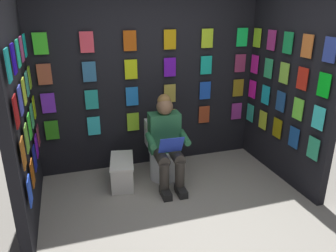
# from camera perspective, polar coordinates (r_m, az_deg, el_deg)

# --- Properties ---
(ground_plane) EXTENTS (30.00, 30.00, 0.00)m
(ground_plane) POSITION_cam_1_polar(r_m,az_deg,el_deg) (3.61, 4.58, -17.99)
(ground_plane) COLOR #9E998E
(display_wall_back) EXTENTS (3.23, 0.14, 2.48)m
(display_wall_back) POSITION_cam_1_polar(r_m,az_deg,el_deg) (4.63, -3.25, 7.96)
(display_wall_back) COLOR black
(display_wall_back) RESTS_ON ground
(display_wall_left) EXTENTS (0.14, 1.73, 2.48)m
(display_wall_left) POSITION_cam_1_polar(r_m,az_deg,el_deg) (4.52, 20.22, 6.42)
(display_wall_left) COLOR black
(display_wall_left) RESTS_ON ground
(display_wall_right) EXTENTS (0.14, 1.73, 2.48)m
(display_wall_right) POSITION_cam_1_polar(r_m,az_deg,el_deg) (3.65, -24.74, 2.62)
(display_wall_right) COLOR black
(display_wall_right) RESTS_ON ground
(toilet) EXTENTS (0.41, 0.56, 0.77)m
(toilet) POSITION_cam_1_polar(r_m,az_deg,el_deg) (4.48, -1.02, -4.83)
(toilet) COLOR white
(toilet) RESTS_ON ground
(person_reading) EXTENTS (0.54, 0.69, 1.19)m
(person_reading) POSITION_cam_1_polar(r_m,az_deg,el_deg) (4.17, -0.25, -2.72)
(person_reading) COLOR #286B42
(person_reading) RESTS_ON ground
(comic_longbox_near) EXTENTS (0.39, 0.63, 0.35)m
(comic_longbox_near) POSITION_cam_1_polar(r_m,az_deg,el_deg) (4.37, -8.00, -7.90)
(comic_longbox_near) COLOR white
(comic_longbox_near) RESTS_ON ground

